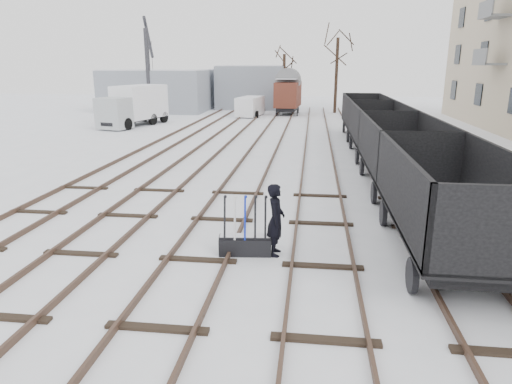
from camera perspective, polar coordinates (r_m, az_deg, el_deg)
ground at (r=11.27m, az=-7.27°, el=-8.53°), size 120.00×120.00×0.00m
tracks at (r=24.20m, az=0.65°, el=4.91°), size 13.90×52.00×0.16m
shed_left at (r=48.61m, az=-12.01°, el=12.35°), size 10.00×8.00×4.10m
shed_right at (r=50.44m, az=-0.53°, el=13.02°), size 7.00×6.00×4.50m
ground_frame at (r=11.45m, az=-1.35°, el=-6.47°), size 1.33×0.54×1.49m
worker at (r=11.24m, az=2.50°, el=-3.49°), size 0.44×0.67×1.82m
freight_wagon_a at (r=12.08m, az=22.82°, el=-2.87°), size 2.59×6.49×2.65m
freight_wagon_b at (r=18.11m, az=17.60°, el=3.53°), size 2.59×6.49×2.65m
freight_wagon_c at (r=24.34m, az=15.00°, el=6.68°), size 2.59×6.49×2.65m
freight_wagon_d at (r=30.63m, az=13.45°, el=8.54°), size 2.59×6.49×2.65m
box_van_wagon at (r=43.93m, az=4.02°, el=12.18°), size 2.61×4.50×3.32m
lorry at (r=36.70m, az=-14.98°, el=10.42°), size 3.32×6.96×3.03m
panel_van at (r=42.19m, az=-0.76°, el=10.67°), size 2.29×4.17×1.75m
crane at (r=45.01m, az=-13.11°, el=12.37°), size 2.09×5.22×8.75m
tree_far_left at (r=48.76m, az=3.52°, el=13.55°), size 0.30×0.30×5.60m
tree_far_right at (r=45.90m, az=10.00°, el=14.10°), size 0.30×0.30×7.02m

